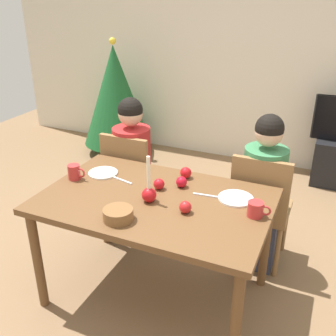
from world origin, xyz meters
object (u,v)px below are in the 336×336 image
(plate_right, at_px, (236,198))
(bowl_walnuts, at_px, (118,214))
(apple_by_left_plate, at_px, (185,207))
(dining_table, at_px, (155,210))
(person_left_child, at_px, (133,170))
(mug_left, at_px, (75,172))
(apple_far_edge, at_px, (186,173))
(chair_left, at_px, (131,178))
(chair_right, at_px, (260,204))
(candle_centerpiece, at_px, (149,192))
(apple_near_candle, at_px, (159,184))
(person_right_child, at_px, (262,195))
(apple_by_right_mug, at_px, (182,182))
(mug_right, at_px, (256,209))
(plate_left, at_px, (103,173))
(christmas_tree, at_px, (115,96))

(plate_right, xyz_separation_m, bowl_walnuts, (-0.54, -0.49, 0.03))
(bowl_walnuts, relative_size, apple_by_left_plate, 2.35)
(dining_table, bearing_deg, plate_right, 22.69)
(person_left_child, relative_size, mug_left, 9.13)
(bowl_walnuts, relative_size, apple_far_edge, 2.19)
(chair_left, bearing_deg, chair_right, 0.00)
(candle_centerpiece, xyz_separation_m, apple_near_candle, (-0.01, 0.17, -0.03))
(person_right_child, relative_size, bowl_walnuts, 6.95)
(person_left_child, height_order, plate_right, person_left_child)
(bowl_walnuts, relative_size, apple_by_right_mug, 2.34)
(dining_table, xyz_separation_m, person_right_child, (0.54, 0.64, -0.10))
(plate_right, xyz_separation_m, mug_left, (-1.06, -0.17, 0.05))
(person_left_child, xyz_separation_m, apple_near_candle, (0.48, -0.52, 0.22))
(candle_centerpiece, bearing_deg, mug_right, 8.61)
(plate_left, bearing_deg, dining_table, -19.52)
(chair_left, xyz_separation_m, person_left_child, (0.00, 0.03, 0.06))
(person_left_child, bearing_deg, apple_by_right_mug, -35.87)
(apple_by_left_plate, bearing_deg, bowl_walnuts, -144.65)
(person_left_child, relative_size, bowl_walnuts, 6.95)
(apple_near_candle, bearing_deg, apple_by_left_plate, -37.70)
(person_left_child, height_order, apple_near_candle, person_left_child)
(chair_left, relative_size, person_right_child, 0.77)
(plate_right, bearing_deg, bowl_walnuts, -137.49)
(chair_right, height_order, apple_by_left_plate, chair_right)
(christmas_tree, bearing_deg, chair_left, -55.62)
(person_left_child, xyz_separation_m, apple_far_edge, (0.58, -0.30, 0.22))
(person_right_child, relative_size, apple_by_right_mug, 16.28)
(mug_left, distance_m, bowl_walnuts, 0.62)
(apple_by_right_mug, bearing_deg, dining_table, -114.24)
(dining_table, height_order, person_right_child, person_right_child)
(mug_left, relative_size, apple_far_edge, 1.67)
(plate_right, bearing_deg, chair_left, 156.60)
(apple_near_candle, bearing_deg, chair_left, 134.64)
(mug_right, distance_m, apple_near_candle, 0.64)
(dining_table, xyz_separation_m, apple_by_left_plate, (0.23, -0.08, 0.12))
(christmas_tree, distance_m, mug_left, 2.31)
(bowl_walnuts, bearing_deg, mug_right, 26.71)
(person_right_child, distance_m, christmas_tree, 2.57)
(christmas_tree, bearing_deg, plate_left, -61.35)
(person_right_child, relative_size, apple_by_left_plate, 16.30)
(person_right_child, bearing_deg, person_left_child, 180.00)
(person_right_child, xyz_separation_m, plate_right, (-0.09, -0.45, 0.19))
(christmas_tree, height_order, apple_near_candle, christmas_tree)
(chair_left, relative_size, apple_near_candle, 12.56)
(apple_by_left_plate, bearing_deg, apple_by_right_mug, 115.98)
(apple_by_left_plate, distance_m, apple_far_edge, 0.45)
(candle_centerpiece, xyz_separation_m, plate_right, (0.47, 0.24, -0.06))
(plate_left, bearing_deg, person_right_child, 24.76)
(chair_right, relative_size, apple_by_right_mug, 12.50)
(chair_right, xyz_separation_m, plate_right, (-0.09, -0.42, 0.24))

